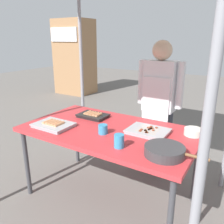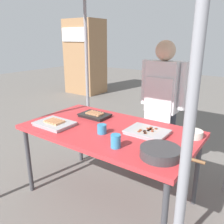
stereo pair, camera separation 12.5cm
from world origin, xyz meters
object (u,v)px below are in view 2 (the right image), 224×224
at_px(neighbor_stall_left, 85,57).
at_px(drink_cup_near_edge, 102,129).
at_px(tray_grilled_sausages, 95,115).
at_px(condiment_bowl, 193,134).
at_px(stall_table, 109,134).
at_px(tray_pork_links, 55,123).
at_px(drink_cup_by_wok, 116,141).
at_px(tray_meat_skewers, 147,132).
at_px(cooking_wok, 161,152).
at_px(vendor_woman, 162,100).

bearing_deg(neighbor_stall_left, drink_cup_near_edge, -47.07).
relative_size(tray_grilled_sausages, condiment_bowl, 2.00).
bearing_deg(neighbor_stall_left, stall_table, -46.19).
bearing_deg(condiment_bowl, tray_grilled_sausages, -176.14).
xyz_separation_m(tray_pork_links, drink_cup_by_wok, (0.75, -0.05, 0.03)).
bearing_deg(tray_meat_skewers, condiment_bowl, 24.58).
height_order(tray_grilled_sausages, tray_pork_links, same).
distance_m(tray_pork_links, drink_cup_near_edge, 0.51).
relative_size(cooking_wok, drink_cup_by_wok, 4.25).
bearing_deg(cooking_wok, tray_grilled_sausages, 156.14).
relative_size(tray_grilled_sausages, cooking_wok, 0.69).
relative_size(drink_cup_by_wok, vendor_woman, 0.07).
xyz_separation_m(drink_cup_by_wok, neighbor_stall_left, (-3.67, 3.83, 0.23)).
bearing_deg(condiment_bowl, neighbor_stall_left, 141.30).
xyz_separation_m(tray_meat_skewers, drink_cup_by_wok, (-0.08, -0.38, 0.04)).
xyz_separation_m(drink_cup_near_edge, drink_cup_by_wok, (0.26, -0.16, 0.01)).
xyz_separation_m(tray_meat_skewers, drink_cup_near_edge, (-0.33, -0.22, 0.02)).
xyz_separation_m(tray_meat_skewers, condiment_bowl, (0.35, 0.16, 0.01)).
bearing_deg(tray_meat_skewers, tray_grilled_sausages, 172.15).
height_order(stall_table, cooking_wok, cooking_wok).
xyz_separation_m(tray_grilled_sausages, tray_meat_skewers, (0.67, -0.09, -0.00)).
height_order(vendor_woman, neighbor_stall_left, neighbor_stall_left).
bearing_deg(drink_cup_near_edge, vendor_woman, 76.65).
distance_m(stall_table, drink_cup_near_edge, 0.16).
bearing_deg(tray_pork_links, drink_cup_near_edge, 12.34).
distance_m(tray_grilled_sausages, tray_pork_links, 0.45).
bearing_deg(tray_grilled_sausages, tray_pork_links, -110.38).
bearing_deg(drink_cup_near_edge, neighbor_stall_left, 132.93).
height_order(cooking_wok, vendor_woman, vendor_woman).
height_order(tray_grilled_sausages, vendor_woman, vendor_woman).
bearing_deg(drink_cup_near_edge, stall_table, 96.29).
height_order(drink_cup_near_edge, vendor_woman, vendor_woman).
distance_m(tray_pork_links, vendor_woman, 1.18).
xyz_separation_m(condiment_bowl, neighbor_stall_left, (-4.10, 3.28, 0.25)).
bearing_deg(neighbor_stall_left, tray_meat_skewers, -42.61).
bearing_deg(drink_cup_by_wok, cooking_wok, 9.68).
bearing_deg(tray_pork_links, tray_grilled_sausages, 69.62).
relative_size(stall_table, tray_meat_skewers, 4.49).
height_order(tray_grilled_sausages, drink_cup_near_edge, drink_cup_near_edge).
xyz_separation_m(tray_grilled_sausages, drink_cup_by_wok, (0.59, -0.47, 0.03)).
bearing_deg(drink_cup_by_wok, tray_grilled_sausages, 141.39).
height_order(tray_grilled_sausages, condiment_bowl, condiment_bowl).
bearing_deg(cooking_wok, drink_cup_near_edge, 170.43).
bearing_deg(tray_pork_links, drink_cup_by_wok, -3.98).
bearing_deg(tray_pork_links, stall_table, 25.95).
relative_size(tray_pork_links, vendor_woman, 0.23).
height_order(stall_table, vendor_woman, vendor_woman).
bearing_deg(stall_table, drink_cup_by_wok, -46.64).
height_order(tray_pork_links, neighbor_stall_left, neighbor_stall_left).
distance_m(drink_cup_by_wok, neighbor_stall_left, 5.30).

